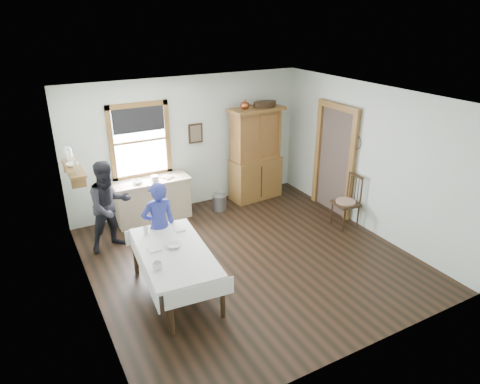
{
  "coord_description": "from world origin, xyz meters",
  "views": [
    {
      "loc": [
        -3.11,
        -5.37,
        3.87
      ],
      "look_at": [
        -0.01,
        0.3,
        1.1
      ],
      "focal_mm": 32.0,
      "sensor_mm": 36.0,
      "label": 1
    }
  ],
  "objects_px": {
    "china_hutch": "(256,154)",
    "spindle_chair": "(346,201)",
    "pail": "(219,202)",
    "work_counter": "(153,200)",
    "woman_blue": "(159,229)",
    "figure_dark": "(110,209)",
    "dining_table": "(175,272)",
    "wicker_basket": "(246,197)"
  },
  "relations": [
    {
      "from": "work_counter",
      "to": "spindle_chair",
      "type": "relative_size",
      "value": 1.43
    },
    {
      "from": "spindle_chair",
      "to": "figure_dark",
      "type": "height_order",
      "value": "figure_dark"
    },
    {
      "from": "work_counter",
      "to": "woman_blue",
      "type": "xyz_separation_m",
      "value": [
        -0.43,
        -1.72,
        0.26
      ]
    },
    {
      "from": "dining_table",
      "to": "pail",
      "type": "relative_size",
      "value": 5.76
    },
    {
      "from": "china_hutch",
      "to": "wicker_basket",
      "type": "distance_m",
      "value": 0.95
    },
    {
      "from": "spindle_chair",
      "to": "woman_blue",
      "type": "distance_m",
      "value": 3.6
    },
    {
      "from": "pail",
      "to": "figure_dark",
      "type": "relative_size",
      "value": 0.21
    },
    {
      "from": "work_counter",
      "to": "figure_dark",
      "type": "xyz_separation_m",
      "value": [
        -0.96,
        -0.72,
        0.32
      ]
    },
    {
      "from": "dining_table",
      "to": "pail",
      "type": "xyz_separation_m",
      "value": [
        1.83,
        2.28,
        -0.21
      ]
    },
    {
      "from": "work_counter",
      "to": "china_hutch",
      "type": "height_order",
      "value": "china_hutch"
    },
    {
      "from": "spindle_chair",
      "to": "china_hutch",
      "type": "bearing_deg",
      "value": 116.85
    },
    {
      "from": "spindle_chair",
      "to": "work_counter",
      "type": "bearing_deg",
      "value": 151.7
    },
    {
      "from": "china_hutch",
      "to": "woman_blue",
      "type": "relative_size",
      "value": 1.46
    },
    {
      "from": "pail",
      "to": "figure_dark",
      "type": "height_order",
      "value": "figure_dark"
    },
    {
      "from": "dining_table",
      "to": "work_counter",
      "type": "bearing_deg",
      "value": 79.13
    },
    {
      "from": "dining_table",
      "to": "wicker_basket",
      "type": "bearing_deg",
      "value": 43.34
    },
    {
      "from": "wicker_basket",
      "to": "woman_blue",
      "type": "height_order",
      "value": "woman_blue"
    },
    {
      "from": "spindle_chair",
      "to": "pail",
      "type": "relative_size",
      "value": 3.24
    },
    {
      "from": "work_counter",
      "to": "pail",
      "type": "height_order",
      "value": "work_counter"
    },
    {
      "from": "china_hutch",
      "to": "woman_blue",
      "type": "height_order",
      "value": "china_hutch"
    },
    {
      "from": "china_hutch",
      "to": "spindle_chair",
      "type": "xyz_separation_m",
      "value": [
        0.82,
        -1.99,
        -0.49
      ]
    },
    {
      "from": "pail",
      "to": "woman_blue",
      "type": "xyz_separation_m",
      "value": [
        -1.78,
        -1.49,
        0.53
      ]
    },
    {
      "from": "dining_table",
      "to": "spindle_chair",
      "type": "height_order",
      "value": "spindle_chair"
    },
    {
      "from": "dining_table",
      "to": "spindle_chair",
      "type": "distance_m",
      "value": 3.67
    },
    {
      "from": "pail",
      "to": "figure_dark",
      "type": "distance_m",
      "value": 2.43
    },
    {
      "from": "spindle_chair",
      "to": "figure_dark",
      "type": "distance_m",
      "value": 4.32
    },
    {
      "from": "work_counter",
      "to": "woman_blue",
      "type": "height_order",
      "value": "woman_blue"
    },
    {
      "from": "dining_table",
      "to": "figure_dark",
      "type": "distance_m",
      "value": 1.89
    },
    {
      "from": "wicker_basket",
      "to": "woman_blue",
      "type": "distance_m",
      "value": 2.97
    },
    {
      "from": "work_counter",
      "to": "pail",
      "type": "bearing_deg",
      "value": -8.72
    },
    {
      "from": "china_hutch",
      "to": "figure_dark",
      "type": "bearing_deg",
      "value": -172.75
    },
    {
      "from": "woman_blue",
      "to": "china_hutch",
      "type": "bearing_deg",
      "value": -149.54
    },
    {
      "from": "wicker_basket",
      "to": "figure_dark",
      "type": "height_order",
      "value": "figure_dark"
    },
    {
      "from": "china_hutch",
      "to": "dining_table",
      "type": "bearing_deg",
      "value": -143.19
    },
    {
      "from": "figure_dark",
      "to": "woman_blue",
      "type": "bearing_deg",
      "value": -74.01
    },
    {
      "from": "dining_table",
      "to": "figure_dark",
      "type": "bearing_deg",
      "value": 105.01
    },
    {
      "from": "china_hutch",
      "to": "woman_blue",
      "type": "distance_m",
      "value": 3.25
    },
    {
      "from": "wicker_basket",
      "to": "figure_dark",
      "type": "xyz_separation_m",
      "value": [
        -2.98,
        -0.57,
        0.63
      ]
    },
    {
      "from": "wicker_basket",
      "to": "figure_dark",
      "type": "relative_size",
      "value": 0.26
    },
    {
      "from": "work_counter",
      "to": "dining_table",
      "type": "distance_m",
      "value": 2.55
    },
    {
      "from": "spindle_chair",
      "to": "pail",
      "type": "height_order",
      "value": "spindle_chair"
    },
    {
      "from": "work_counter",
      "to": "wicker_basket",
      "type": "distance_m",
      "value": 2.05
    }
  ]
}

